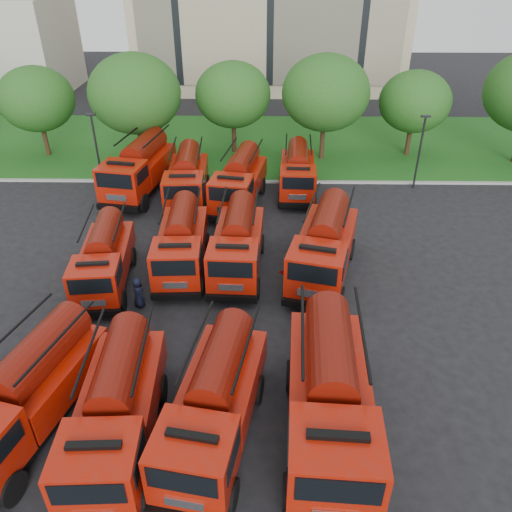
{
  "coord_description": "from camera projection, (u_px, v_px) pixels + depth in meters",
  "views": [
    {
      "loc": [
        1.4,
        -15.4,
        14.5
      ],
      "look_at": [
        1.09,
        4.98,
        1.8
      ],
      "focal_mm": 35.0,
      "sensor_mm": 36.0,
      "label": 1
    }
  ],
  "objects": [
    {
      "name": "fire_truck_8",
      "position": [
        139.0,
        167.0,
        33.62
      ],
      "size": [
        3.99,
        8.17,
        3.56
      ],
      "rotation": [
        0.0,
        0.0,
        -0.17
      ],
      "color": "black",
      "rests_on": "ground"
    },
    {
      "name": "tree_3",
      "position": [
        233.0,
        95.0,
        38.66
      ],
      "size": [
        5.88,
        5.88,
        7.19
      ],
      "color": "#382314",
      "rests_on": "ground"
    },
    {
      "name": "ground",
      "position": [
        228.0,
        356.0,
        20.75
      ],
      "size": [
        140.0,
        140.0,
        0.0
      ],
      "primitive_type": "plane",
      "color": "black",
      "rests_on": "ground"
    },
    {
      "name": "fire_truck_9",
      "position": [
        187.0,
        178.0,
        32.48
      ],
      "size": [
        2.89,
        7.2,
        3.22
      ],
      "rotation": [
        0.0,
        0.0,
        0.05
      ],
      "color": "black",
      "rests_on": "ground"
    },
    {
      "name": "fire_truck_4",
      "position": [
        104.0,
        258.0,
        24.46
      ],
      "size": [
        2.88,
        6.6,
        2.91
      ],
      "rotation": [
        0.0,
        0.0,
        0.1
      ],
      "color": "black",
      "rests_on": "ground"
    },
    {
      "name": "lamp_post_1",
      "position": [
        420.0,
        148.0,
        33.66
      ],
      "size": [
        0.6,
        0.25,
        5.11
      ],
      "color": "black",
      "rests_on": "ground"
    },
    {
      "name": "firefighter_3",
      "position": [
        309.0,
        421.0,
        17.9
      ],
      "size": [
        1.09,
        0.97,
        1.51
      ],
      "primitive_type": "imported",
      "rotation": [
        0.0,
        0.0,
        3.75
      ],
      "color": "black",
      "rests_on": "ground"
    },
    {
      "name": "tree_5",
      "position": [
        415.0,
        102.0,
        38.23
      ],
      "size": [
        5.46,
        5.46,
        6.68
      ],
      "color": "#382314",
      "rests_on": "ground"
    },
    {
      "name": "lawn",
      "position": [
        247.0,
        144.0,
        42.79
      ],
      "size": [
        70.0,
        16.0,
        0.12
      ],
      "primitive_type": "cube",
      "color": "#1B5015",
      "rests_on": "ground"
    },
    {
      "name": "fire_truck_2",
      "position": [
        215.0,
        402.0,
        16.61
      ],
      "size": [
        3.56,
        7.25,
        3.16
      ],
      "rotation": [
        0.0,
        0.0,
        -0.18
      ],
      "color": "black",
      "rests_on": "ground"
    },
    {
      "name": "fire_truck_5",
      "position": [
        181.0,
        242.0,
        25.65
      ],
      "size": [
        2.75,
        6.88,
        3.08
      ],
      "rotation": [
        0.0,
        0.0,
        0.05
      ],
      "color": "black",
      "rests_on": "ground"
    },
    {
      "name": "fire_truck_11",
      "position": [
        298.0,
        171.0,
        33.74
      ],
      "size": [
        2.71,
        6.74,
        3.01
      ],
      "rotation": [
        0.0,
        0.0,
        -0.05
      ],
      "color": "black",
      "rests_on": "ground"
    },
    {
      "name": "firefighter_4",
      "position": [
        140.0,
        306.0,
        23.63
      ],
      "size": [
        0.88,
        0.91,
        1.56
      ],
      "primitive_type": "imported",
      "rotation": [
        0.0,
        0.0,
        2.28
      ],
      "color": "black",
      "rests_on": "ground"
    },
    {
      "name": "curb",
      "position": [
        244.0,
        182.0,
        35.91
      ],
      "size": [
        70.0,
        0.3,
        0.14
      ],
      "primitive_type": "cube",
      "color": "gray",
      "rests_on": "ground"
    },
    {
      "name": "tree_2",
      "position": [
        135.0,
        94.0,
        36.27
      ],
      "size": [
        6.72,
        6.72,
        8.22
      ],
      "color": "#382314",
      "rests_on": "ground"
    },
    {
      "name": "fire_truck_0",
      "position": [
        26.0,
        393.0,
        16.88
      ],
      "size": [
        4.17,
        7.46,
        3.22
      ],
      "rotation": [
        0.0,
        0.0,
        -0.26
      ],
      "color": "black",
      "rests_on": "ground"
    },
    {
      "name": "tree_1",
      "position": [
        36.0,
        99.0,
        38.08
      ],
      "size": [
        5.71,
        5.71,
        6.98
      ],
      "color": "#382314",
      "rests_on": "ground"
    },
    {
      "name": "firefighter_5",
      "position": [
        295.0,
        293.0,
        24.51
      ],
      "size": [
        1.86,
        1.06,
        1.88
      ],
      "primitive_type": "imported",
      "rotation": [
        0.0,
        0.0,
        2.96
      ],
      "color": "#AE100D",
      "rests_on": "ground"
    },
    {
      "name": "fire_truck_1",
      "position": [
        117.0,
        408.0,
        16.38
      ],
      "size": [
        2.83,
        7.07,
        3.17
      ],
      "rotation": [
        0.0,
        0.0,
        0.05
      ],
      "color": "black",
      "rests_on": "ground"
    },
    {
      "name": "fire_truck_3",
      "position": [
        330.0,
        396.0,
        16.55
      ],
      "size": [
        3.26,
        8.0,
        3.57
      ],
      "rotation": [
        0.0,
        0.0,
        -0.06
      ],
      "color": "black",
      "rests_on": "ground"
    },
    {
      "name": "fire_truck_10",
      "position": [
        239.0,
        181.0,
        32.15
      ],
      "size": [
        3.63,
        7.45,
        3.25
      ],
      "rotation": [
        0.0,
        0.0,
        -0.17
      ],
      "color": "black",
      "rests_on": "ground"
    },
    {
      "name": "tree_4",
      "position": [
        326.0,
        93.0,
        37.01
      ],
      "size": [
        6.55,
        6.55,
        8.01
      ],
      "color": "#382314",
      "rests_on": "ground"
    },
    {
      "name": "lamp_post_0",
      "position": [
        96.0,
        146.0,
        33.95
      ],
      "size": [
        0.6,
        0.25,
        5.11
      ],
      "color": "black",
      "rests_on": "ground"
    },
    {
      "name": "fire_truck_6",
      "position": [
        237.0,
        243.0,
        25.52
      ],
      "size": [
        2.79,
        7.01,
        3.14
      ],
      "rotation": [
        0.0,
        0.0,
        -0.04
      ],
      "color": "black",
      "rests_on": "ground"
    },
    {
      "name": "firefighter_2",
      "position": [
        324.0,
        406.0,
        18.48
      ],
      "size": [
        0.85,
        1.16,
        1.76
      ],
      "primitive_type": "imported",
      "rotation": [
        0.0,
        0.0,
        1.85
      ],
      "color": "#AE100D",
      "rests_on": "ground"
    },
    {
      "name": "fire_truck_7",
      "position": [
        324.0,
        245.0,
        25.06
      ],
      "size": [
        4.37,
        7.88,
        3.41
      ],
      "rotation": [
        0.0,
        0.0,
        -0.26
      ],
      "color": "black",
      "rests_on": "ground"
    }
  ]
}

